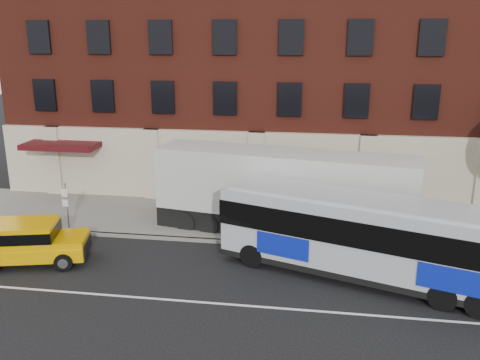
# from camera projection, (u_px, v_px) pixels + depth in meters

# --- Properties ---
(ground) EXTENTS (120.00, 120.00, 0.00)m
(ground) POSITION_uv_depth(u_px,v_px,m) (216.00, 311.00, 17.96)
(ground) COLOR black
(ground) RESTS_ON ground
(sidewalk) EXTENTS (60.00, 6.00, 0.15)m
(sidewalk) POSITION_uv_depth(u_px,v_px,m) (249.00, 220.00, 26.49)
(sidewalk) COLOR gray
(sidewalk) RESTS_ON ground
(kerb) EXTENTS (60.00, 0.25, 0.15)m
(kerb) POSITION_uv_depth(u_px,v_px,m) (241.00, 242.00, 23.64)
(kerb) COLOR gray
(kerb) RESTS_ON ground
(lane_line) EXTENTS (60.00, 0.12, 0.01)m
(lane_line) POSITION_uv_depth(u_px,v_px,m) (218.00, 304.00, 18.43)
(lane_line) COLOR silver
(lane_line) RESTS_ON ground
(building) EXTENTS (30.00, 12.10, 15.00)m
(building) POSITION_uv_depth(u_px,v_px,m) (267.00, 63.00, 31.96)
(building) COLOR #5D1F16
(building) RESTS_ON sidewalk
(sign_pole) EXTENTS (0.30, 0.20, 2.50)m
(sign_pole) POSITION_uv_depth(u_px,v_px,m) (66.00, 204.00, 24.62)
(sign_pole) COLOR gray
(sign_pole) RESTS_ON ground
(city_bus) EXTENTS (12.30, 6.41, 3.32)m
(city_bus) POSITION_uv_depth(u_px,v_px,m) (373.00, 236.00, 19.76)
(city_bus) COLOR #B1B5BA
(city_bus) RESTS_ON ground
(yellow_suv) EXTENTS (4.89, 2.92, 1.82)m
(yellow_suv) POSITION_uv_depth(u_px,v_px,m) (26.00, 240.00, 21.42)
(yellow_suv) COLOR #FFB300
(yellow_suv) RESTS_ON ground
(shipping_container) EXTENTS (12.44, 4.56, 4.06)m
(shipping_container) POSITION_uv_depth(u_px,v_px,m) (283.00, 195.00, 24.26)
(shipping_container) COLOR black
(shipping_container) RESTS_ON ground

